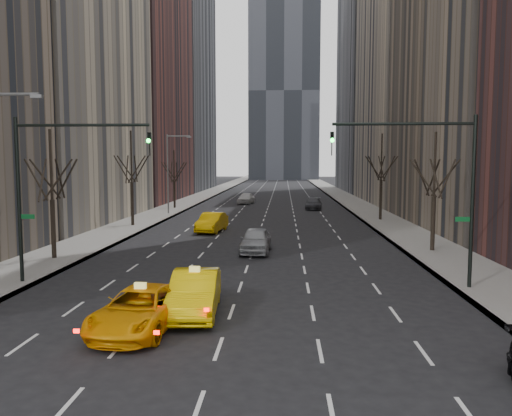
# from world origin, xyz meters

# --- Properties ---
(ground) EXTENTS (400.00, 400.00, 0.00)m
(ground) POSITION_xyz_m (0.00, 0.00, 0.00)
(ground) COLOR black
(ground) RESTS_ON ground
(sidewalk_left) EXTENTS (4.50, 320.00, 0.15)m
(sidewalk_left) POSITION_xyz_m (-12.25, 70.00, 0.07)
(sidewalk_left) COLOR slate
(sidewalk_left) RESTS_ON ground
(sidewalk_right) EXTENTS (4.50, 320.00, 0.15)m
(sidewalk_right) POSITION_xyz_m (12.25, 70.00, 0.07)
(sidewalk_right) COLOR slate
(sidewalk_right) RESTS_ON ground
(bld_left_far) EXTENTS (14.00, 28.00, 44.00)m
(bld_left_far) POSITION_xyz_m (-21.50, 66.00, 22.00)
(bld_left_far) COLOR brown
(bld_left_far) RESTS_ON ground
(bld_left_deep) EXTENTS (14.00, 30.00, 60.00)m
(bld_left_deep) POSITION_xyz_m (-21.50, 96.00, 30.00)
(bld_left_deep) COLOR slate
(bld_left_deep) RESTS_ON ground
(bld_right_far) EXTENTS (14.00, 28.00, 50.00)m
(bld_right_far) POSITION_xyz_m (21.50, 64.00, 25.00)
(bld_right_far) COLOR #BCAC8F
(bld_right_far) RESTS_ON ground
(bld_right_deep) EXTENTS (14.00, 30.00, 58.00)m
(bld_right_deep) POSITION_xyz_m (21.50, 95.00, 29.00)
(bld_right_deep) COLOR slate
(bld_right_deep) RESTS_ON ground
(tower_far) EXTENTS (24.00, 24.00, 120.00)m
(tower_far) POSITION_xyz_m (2.00, 170.00, 60.00)
(tower_far) COLOR black
(tower_far) RESTS_ON ground
(tree_lw_b) EXTENTS (3.36, 3.50, 7.82)m
(tree_lw_b) POSITION_xyz_m (-12.00, 18.00, 3.72)
(tree_lw_b) COLOR black
(tree_lw_b) RESTS_ON ground
(tree_lw_c) EXTENTS (3.36, 3.50, 8.74)m
(tree_lw_c) POSITION_xyz_m (-12.00, 34.00, 4.04)
(tree_lw_c) COLOR black
(tree_lw_c) RESTS_ON ground
(tree_lw_d) EXTENTS (3.36, 3.50, 7.36)m
(tree_lw_d) POSITION_xyz_m (-12.00, 52.00, 3.56)
(tree_lw_d) COLOR black
(tree_lw_d) RESTS_ON ground
(tree_rw_b) EXTENTS (3.36, 3.50, 7.82)m
(tree_rw_b) POSITION_xyz_m (12.00, 22.00, 3.72)
(tree_rw_b) COLOR black
(tree_rw_b) RESTS_ON ground
(tree_rw_c) EXTENTS (3.36, 3.50, 8.74)m
(tree_rw_c) POSITION_xyz_m (12.00, 40.00, 4.04)
(tree_rw_c) COLOR black
(tree_rw_c) RESTS_ON ground
(traffic_mast_left) EXTENTS (6.69, 0.39, 8.00)m
(traffic_mast_left) POSITION_xyz_m (-9.11, 12.00, 5.49)
(traffic_mast_left) COLOR black
(traffic_mast_left) RESTS_ON ground
(traffic_mast_right) EXTENTS (6.69, 0.39, 8.00)m
(traffic_mast_right) POSITION_xyz_m (9.11, 12.00, 5.49)
(traffic_mast_right) COLOR black
(traffic_mast_right) RESTS_ON ground
(streetlight_far) EXTENTS (2.83, 0.22, 9.00)m
(streetlight_far) POSITION_xyz_m (-10.84, 45.00, 5.62)
(streetlight_far) COLOR slate
(streetlight_far) RESTS_ON ground
(taxi_suv) EXTENTS (2.99, 5.58, 1.49)m
(taxi_suv) POSITION_xyz_m (-3.04, 5.70, 0.74)
(taxi_suv) COLOR #F5A005
(taxi_suv) RESTS_ON ground
(taxi_sedan) EXTENTS (2.11, 5.20, 1.68)m
(taxi_sedan) POSITION_xyz_m (-1.42, 7.69, 0.84)
(taxi_sedan) COLOR yellow
(taxi_sedan) RESTS_ON ground
(silver_sedan_ahead) EXTENTS (2.10, 4.86, 1.63)m
(silver_sedan_ahead) POSITION_xyz_m (0.23, 21.33, 0.82)
(silver_sedan_ahead) COLOR #919398
(silver_sedan_ahead) RESTS_ON ground
(far_taxi) EXTENTS (2.38, 5.16, 1.64)m
(far_taxi) POSITION_xyz_m (-4.10, 30.97, 0.82)
(far_taxi) COLOR #F5B505
(far_taxi) RESTS_ON ground
(far_suv_grey) EXTENTS (2.45, 5.11, 1.44)m
(far_suv_grey) POSITION_xyz_m (5.92, 52.32, 0.72)
(far_suv_grey) COLOR #2F2F34
(far_suv_grey) RESTS_ON ground
(far_car_white) EXTENTS (2.53, 4.97, 1.62)m
(far_car_white) POSITION_xyz_m (-3.38, 60.48, 0.81)
(far_car_white) COLOR silver
(far_car_white) RESTS_ON ground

